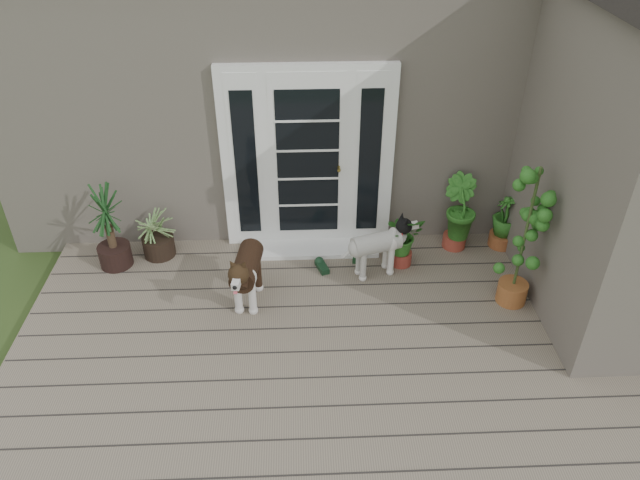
{
  "coord_description": "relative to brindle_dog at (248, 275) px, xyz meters",
  "views": [
    {
      "loc": [
        -0.31,
        -3.35,
        4.22
      ],
      "look_at": [
        -0.1,
        1.75,
        0.7
      ],
      "focal_mm": 33.66,
      "sensor_mm": 36.0,
      "label": 1
    }
  ],
  "objects": [
    {
      "name": "white_dog",
      "position": [
        1.37,
        0.41,
        -0.04
      ],
      "size": [
        0.78,
        0.51,
        0.6
      ],
      "primitive_type": null,
      "rotation": [
        0.0,
        0.0,
        -1.26
      ],
      "color": "white",
      "rests_on": "deck"
    },
    {
      "name": "yucca",
      "position": [
        -1.54,
        0.7,
        0.16
      ],
      "size": [
        0.7,
        0.7,
        1.0
      ],
      "primitive_type": null,
      "rotation": [
        0.0,
        0.0,
        -0.02
      ],
      "color": "black",
      "rests_on": "deck"
    },
    {
      "name": "house_main",
      "position": [
        0.85,
        3.15,
        1.09
      ],
      "size": [
        7.4,
        4.0,
        3.1
      ],
      "primitive_type": "cube",
      "color": "#665E54",
      "rests_on": "ground"
    },
    {
      "name": "sapling",
      "position": [
        2.74,
        -0.11,
        0.48
      ],
      "size": [
        0.55,
        0.55,
        1.63
      ],
      "primitive_type": null,
      "rotation": [
        0.0,
        0.0,
        0.17
      ],
      "color": "#1C4F16",
      "rests_on": "deck"
    },
    {
      "name": "door_step",
      "position": [
        0.65,
        0.9,
        -0.31
      ],
      "size": [
        1.6,
        0.4,
        0.05
      ],
      "primitive_type": "cube",
      "color": "white",
      "rests_on": "deck"
    },
    {
      "name": "clog_left",
      "position": [
        0.78,
        0.52,
        -0.3
      ],
      "size": [
        0.21,
        0.3,
        0.08
      ],
      "primitive_type": null,
      "rotation": [
        0.0,
        0.0,
        0.33
      ],
      "color": "black",
      "rests_on": "deck"
    },
    {
      "name": "herb_a",
      "position": [
        1.68,
        0.59,
        -0.06
      ],
      "size": [
        0.54,
        0.54,
        0.55
      ],
      "primitive_type": "imported",
      "rotation": [
        0.0,
        0.0,
        0.29
      ],
      "color": "#255F1B",
      "rests_on": "deck"
    },
    {
      "name": "house_wing",
      "position": [
        3.75,
        0.0,
        1.09
      ],
      "size": [
        1.6,
        2.4,
        3.1
      ],
      "primitive_type": "cube",
      "color": "#665E54",
      "rests_on": "ground"
    },
    {
      "name": "door_unit",
      "position": [
        0.65,
        1.1,
        0.74
      ],
      "size": [
        1.9,
        0.14,
        2.15
      ],
      "primitive_type": "cube",
      "color": "white",
      "rests_on": "deck"
    },
    {
      "name": "deck",
      "position": [
        0.85,
        -1.1,
        -0.4
      ],
      "size": [
        6.2,
        4.6,
        0.12
      ],
      "primitive_type": "cube",
      "color": "#6B5B4C",
      "rests_on": "ground"
    },
    {
      "name": "clog_right",
      "position": [
        1.21,
        0.72,
        -0.29
      ],
      "size": [
        0.21,
        0.33,
        0.09
      ],
      "primitive_type": null,
      "rotation": [
        0.0,
        0.0,
        -0.23
      ],
      "color": "#143319",
      "rests_on": "deck"
    },
    {
      "name": "spider_plant",
      "position": [
        -1.09,
        0.88,
        -0.02
      ],
      "size": [
        0.72,
        0.72,
        0.64
      ],
      "primitive_type": null,
      "rotation": [
        0.0,
        0.0,
        0.22
      ],
      "color": "#91B56F",
      "rests_on": "deck"
    },
    {
      "name": "herb_b",
      "position": [
        2.36,
        0.9,
        0.01
      ],
      "size": [
        0.63,
        0.63,
        0.69
      ],
      "primitive_type": "imported",
      "rotation": [
        0.0,
        0.0,
        2.09
      ],
      "color": "#185217",
      "rests_on": "deck"
    },
    {
      "name": "brindle_dog",
      "position": [
        0.0,
        0.0,
        0.0
      ],
      "size": [
        0.44,
        0.85,
        0.68
      ],
      "primitive_type": null,
      "rotation": [
        0.0,
        0.0,
        3.02
      ],
      "color": "black",
      "rests_on": "deck"
    },
    {
      "name": "herb_c",
      "position": [
        2.93,
        0.9,
        -0.06
      ],
      "size": [
        0.47,
        0.47,
        0.56
      ],
      "primitive_type": "imported",
      "rotation": [
        0.0,
        0.0,
        4.36
      ],
      "color": "#18561B",
      "rests_on": "deck"
    }
  ]
}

